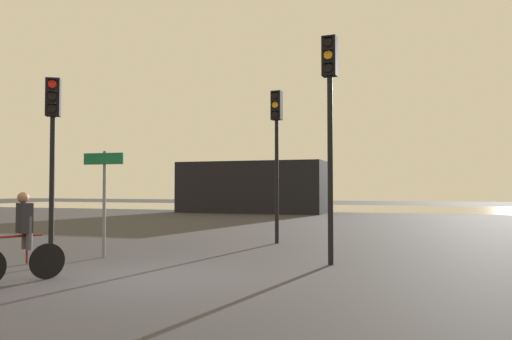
{
  "coord_description": "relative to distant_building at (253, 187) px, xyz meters",
  "views": [
    {
      "loc": [
        5.03,
        -8.24,
        1.69
      ],
      "look_at": [
        0.5,
        5.0,
        2.2
      ],
      "focal_mm": 35.0,
      "sensor_mm": 36.0,
      "label": 1
    }
  ],
  "objects": [
    {
      "name": "ground_plane",
      "position": [
        6.45,
        -24.73,
        -1.76
      ],
      "size": [
        120.0,
        120.0,
        0.0
      ],
      "primitive_type": "plane",
      "color": "#333338"
    },
    {
      "name": "water_strip",
      "position": [
        6.45,
        10.0,
        -1.76
      ],
      "size": [
        80.0,
        16.0,
        0.01
      ],
      "primitive_type": "cube",
      "color": "#9E937F",
      "rests_on": "ground"
    },
    {
      "name": "distant_building",
      "position": [
        0.0,
        0.0,
        0.0
      ],
      "size": [
        10.21,
        4.0,
        3.52
      ],
      "primitive_type": "cube",
      "color": "black",
      "rests_on": "ground"
    },
    {
      "name": "traffic_light_near_right",
      "position": [
        9.46,
        -21.99,
        1.73
      ],
      "size": [
        0.34,
        0.35,
        5.09
      ],
      "rotation": [
        0.0,
        0.0,
        3.07
      ],
      "color": "black",
      "rests_on": "ground"
    },
    {
      "name": "traffic_light_center",
      "position": [
        7.12,
        -18.25,
        1.49
      ],
      "size": [
        0.34,
        0.35,
        4.7
      ],
      "rotation": [
        0.0,
        0.0,
        3.06
      ],
      "color": "black",
      "rests_on": "ground"
    },
    {
      "name": "traffic_light_near_left",
      "position": [
        3.16,
        -23.46,
        1.22
      ],
      "size": [
        0.4,
        0.42,
        4.28
      ],
      "rotation": [
        0.0,
        0.0,
        3.67
      ],
      "color": "black",
      "rests_on": "ground"
    },
    {
      "name": "direction_sign_post",
      "position": [
        4.0,
        -22.63,
        -0.06
      ],
      "size": [
        1.1,
        0.13,
        2.6
      ],
      "rotation": [
        0.0,
        0.0,
        3.18
      ],
      "color": "slate",
      "rests_on": "ground"
    },
    {
      "name": "cyclist",
      "position": [
        4.59,
        -25.82,
        -0.94
      ],
      "size": [
        0.81,
        1.56,
        1.62
      ],
      "rotation": [
        0.0,
        0.0,
        2.7
      ],
      "color": "black",
      "rests_on": "ground"
    }
  ]
}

